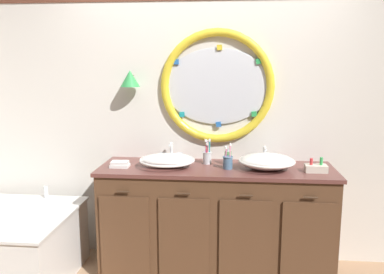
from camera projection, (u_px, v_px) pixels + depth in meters
The scene contains 11 objects.
back_wall_assembly at pixel (207, 114), 3.54m from camera, with size 6.40×0.26×2.60m.
vanity_counter at pixel (216, 220), 3.37m from camera, with size 1.92×0.62×0.92m.
sink_basin_left at pixel (167, 160), 3.29m from camera, with size 0.46×0.46×0.11m.
sink_basin_right at pixel (267, 161), 3.21m from camera, with size 0.45×0.45×0.13m.
faucet_set_left at pixel (171, 153), 3.52m from camera, with size 0.20×0.12×0.16m.
faucet_set_right at pixel (264, 156), 3.44m from camera, with size 0.23×0.15×0.14m.
toothbrush_holder_left at pixel (207, 157), 3.39m from camera, with size 0.08×0.08×0.21m.
toothbrush_holder_right at pixel (228, 162), 3.23m from camera, with size 0.08×0.08×0.21m.
soap_dispenser at pixel (228, 157), 3.36m from camera, with size 0.06×0.06×0.14m.
folded_hand_towel at pixel (120, 164), 3.28m from camera, with size 0.15×0.11×0.05m.
toiletry_basket at pixel (316, 168), 3.14m from camera, with size 0.17×0.11×0.12m.
Camera 1 is at (0.21, -2.93, 1.74)m, focal length 37.48 mm.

